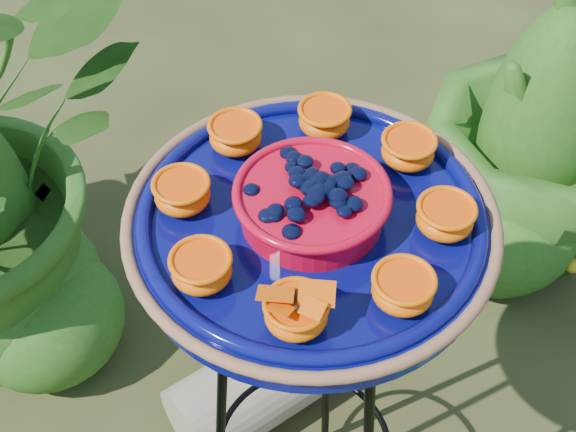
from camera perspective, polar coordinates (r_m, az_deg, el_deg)
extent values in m
torus|color=black|center=(1.01, 1.61, -2.00)|extent=(0.32, 0.32, 0.02)
cylinder|color=black|center=(1.43, 2.84, -9.00)|extent=(0.04, 0.08, 0.86)
cylinder|color=black|center=(1.35, -4.81, -14.88)|extent=(0.09, 0.03, 0.86)
cylinder|color=#070955|center=(0.98, 1.65, -0.83)|extent=(0.55, 0.55, 0.04)
torus|color=#8D5B3F|center=(0.97, 1.67, -0.14)|extent=(0.46, 0.46, 0.02)
torus|color=#070955|center=(0.97, 1.68, 0.01)|extent=(0.42, 0.42, 0.02)
cylinder|color=#B9061E|center=(0.95, 1.70, 0.80)|extent=(0.22, 0.22, 0.04)
torus|color=#B9061E|center=(0.94, 1.73, 1.70)|extent=(0.19, 0.19, 0.01)
ellipsoid|color=black|center=(0.93, 1.74, 1.95)|extent=(0.15, 0.15, 0.03)
ellipsoid|color=#FF5B02|center=(0.96, 11.08, -0.25)|extent=(0.07, 0.07, 0.03)
cylinder|color=#FF5405|center=(0.95, 11.23, 0.44)|extent=(0.06, 0.06, 0.01)
ellipsoid|color=#FF5B02|center=(1.04, 8.52, 4.53)|extent=(0.07, 0.07, 0.03)
cylinder|color=#FF5405|center=(1.02, 8.62, 5.22)|extent=(0.06, 0.06, 0.01)
ellipsoid|color=#FF5B02|center=(1.07, 2.60, 6.76)|extent=(0.07, 0.07, 0.03)
cylinder|color=#FF5405|center=(1.06, 2.63, 7.46)|extent=(0.06, 0.06, 0.01)
ellipsoid|color=#FF5B02|center=(1.05, -3.75, 5.62)|extent=(0.07, 0.07, 0.03)
cylinder|color=#FF5405|center=(1.04, -3.79, 6.32)|extent=(0.06, 0.06, 0.01)
ellipsoid|color=#FF5B02|center=(0.98, -7.52, 1.47)|extent=(0.07, 0.07, 0.03)
cylinder|color=#FF5405|center=(0.97, -7.62, 2.17)|extent=(0.06, 0.06, 0.01)
ellipsoid|color=#FF5B02|center=(0.90, -6.16, -3.89)|extent=(0.07, 0.07, 0.03)
cylinder|color=#FF5405|center=(0.89, -6.25, -3.20)|extent=(0.06, 0.06, 0.01)
ellipsoid|color=#FF5B02|center=(0.86, 0.57, -7.04)|extent=(0.07, 0.07, 0.03)
cylinder|color=#FF5405|center=(0.84, 0.58, -6.38)|extent=(0.06, 0.06, 0.01)
ellipsoid|color=#FF5B02|center=(0.89, 8.14, -5.30)|extent=(0.07, 0.07, 0.03)
cylinder|color=#FF5405|center=(0.87, 8.26, -4.62)|extent=(0.06, 0.06, 0.01)
cylinder|color=black|center=(0.84, 0.59, -5.98)|extent=(0.01, 0.03, 0.00)
cube|color=orange|center=(0.83, -0.90, -5.55)|extent=(0.04, 0.03, 0.01)
cube|color=orange|center=(0.83, 2.07, -5.51)|extent=(0.04, 0.03, 0.01)
cylinder|color=tan|center=(1.81, 0.42, -10.42)|extent=(0.57, 0.48, 0.19)
imported|color=#264F15|center=(1.91, 18.41, 8.57)|extent=(0.62, 0.62, 0.98)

